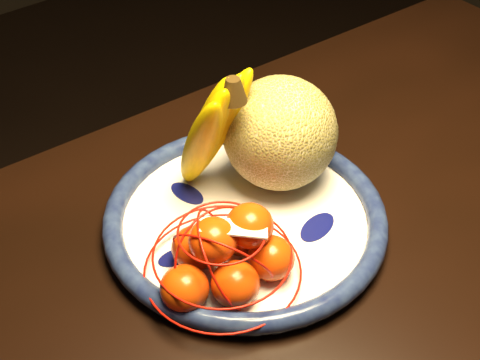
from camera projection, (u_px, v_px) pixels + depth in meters
dining_table at (307, 354)px, 0.78m from camera, size 1.51×0.95×0.73m
fruit_bowl at (245, 218)px, 0.82m from camera, size 0.35×0.35×0.03m
cantaloupe at (280, 133)px, 0.84m from camera, size 0.15×0.15×0.15m
banana_bunch at (208, 129)px, 0.80m from camera, size 0.12×0.12×0.19m
mandarin_bag at (226, 255)px, 0.73m from camera, size 0.23×0.23×0.11m
price_tag at (234, 227)px, 0.70m from camera, size 0.07×0.07×0.01m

